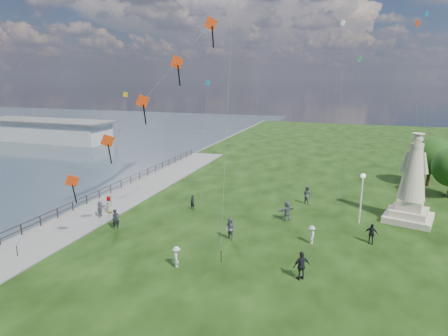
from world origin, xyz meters
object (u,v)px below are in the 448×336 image
at_px(pier_pavilion, 46,130).
at_px(person_5, 100,210).
at_px(statue, 412,189).
at_px(person_1, 230,229).
at_px(person_7, 307,195).
at_px(person_9, 371,234).
at_px(person_0, 116,219).
at_px(lamppost, 362,188).
at_px(person_10, 109,205).
at_px(person_11, 287,211).
at_px(person_8, 312,235).
at_px(person_2, 177,257).
at_px(person_3, 302,266).
at_px(person_6, 193,202).

xyz_separation_m(pier_pavilion, person_5, (39.17, -34.43, -1.12)).
distance_m(statue, person_1, 16.72).
distance_m(pier_pavilion, person_1, 62.80).
xyz_separation_m(pier_pavilion, person_7, (56.61, -24.39, -0.91)).
relative_size(pier_pavilion, person_9, 18.49).
distance_m(person_0, person_1, 9.89).
xyz_separation_m(lamppost, person_10, (-22.29, -5.11, -2.45)).
bearing_deg(person_5, person_7, -70.28).
xyz_separation_m(lamppost, person_11, (-6.17, -1.43, -2.34)).
bearing_deg(statue, person_1, -132.18).
bearing_deg(lamppost, person_7, 142.54).
bearing_deg(person_8, statue, 126.66).
xyz_separation_m(pier_pavilion, lamppost, (61.63, -28.23, 1.42)).
bearing_deg(person_11, person_2, 15.66).
xyz_separation_m(person_0, person_3, (15.94, -3.19, 0.10)).
xyz_separation_m(statue, person_11, (-10.34, -3.53, -2.07)).
xyz_separation_m(person_1, person_11, (3.52, 5.61, 0.01)).
height_order(person_0, person_6, person_0).
bearing_deg(person_7, person_2, 98.64).
xyz_separation_m(person_3, person_9, (4.38, 7.12, -0.15)).
relative_size(statue, person_10, 4.86).
height_order(pier_pavilion, person_7, pier_pavilion).
relative_size(statue, person_9, 4.87).
bearing_deg(statue, pier_pavilion, 172.75).
height_order(pier_pavilion, person_5, pier_pavilion).
bearing_deg(person_9, person_3, -115.65).
distance_m(person_2, person_7, 17.51).
distance_m(person_0, person_6, 7.74).
bearing_deg(person_1, person_5, -160.49).
bearing_deg(statue, person_8, -120.52).
relative_size(statue, person_8, 5.42).
bearing_deg(statue, person_7, -176.33).
xyz_separation_m(statue, person_7, (-9.19, 1.74, -2.05)).
xyz_separation_m(pier_pavilion, person_2, (49.86, -40.54, -1.11)).
bearing_deg(person_8, person_10, -99.99).
height_order(statue, person_5, statue).
xyz_separation_m(person_2, person_11, (5.60, 10.89, 0.19)).
height_order(person_5, person_7, person_7).
relative_size(person_0, person_1, 0.94).
distance_m(statue, person_9, 7.39).
bearing_deg(person_5, person_8, -98.46).
height_order(statue, lamppost, statue).
bearing_deg(statue, person_9, -104.10).
xyz_separation_m(person_1, person_3, (6.10, -4.19, 0.05)).
relative_size(lamppost, person_2, 3.08).
bearing_deg(pier_pavilion, person_3, -34.20).
bearing_deg(statue, person_0, -142.42).
bearing_deg(person_8, person_9, 100.94).
height_order(pier_pavilion, person_2, pier_pavilion).
xyz_separation_m(lamppost, person_2, (-11.77, -12.31, -2.53)).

